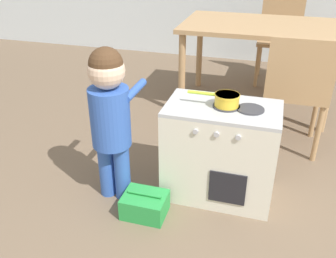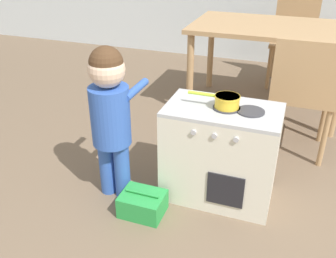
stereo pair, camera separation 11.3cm
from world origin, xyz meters
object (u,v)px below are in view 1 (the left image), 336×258
object	(u,v)px
child_figure	(110,109)
dining_table	(259,35)
play_kitchen	(220,152)
dining_chair_far	(280,37)
toy_basket	(145,205)
toy_pot	(226,99)
dining_chair_near	(296,90)

from	to	relation	value
child_figure	dining_table	world-z (taller)	child_figure
play_kitchen	dining_chair_far	size ratio (longest dim) A/B	0.74
child_figure	dining_chair_far	distance (m)	2.41
child_figure	toy_basket	bearing A→B (deg)	-27.92
child_figure	dining_table	distance (m)	1.67
dining_table	toy_pot	bearing A→B (deg)	-93.07
child_figure	play_kitchen	bearing A→B (deg)	18.28
child_figure	dining_chair_far	xyz separation A→B (m)	(0.83, 2.26, -0.11)
play_kitchen	dining_chair_far	bearing A→B (deg)	83.16
dining_table	dining_chair_far	size ratio (longest dim) A/B	1.51
child_figure	dining_chair_far	size ratio (longest dim) A/B	1.08
dining_chair_near	toy_pot	bearing A→B (deg)	-120.88
dining_table	child_figure	bearing A→B (deg)	-113.27
play_kitchen	child_figure	world-z (taller)	child_figure
dining_chair_far	child_figure	bearing A→B (deg)	69.92
toy_basket	dining_chair_far	xyz separation A→B (m)	(0.60, 2.38, 0.39)
toy_pot	toy_basket	size ratio (longest dim) A/B	1.18
dining_chair_near	dining_chair_far	size ratio (longest dim) A/B	1.00
dining_chair_far	play_kitchen	bearing A→B (deg)	83.16
play_kitchen	dining_chair_far	world-z (taller)	dining_chair_far
toy_basket	child_figure	bearing A→B (deg)	152.08
toy_pot	dining_chair_far	world-z (taller)	dining_chair_far
dining_chair_near	dining_chair_far	distance (m)	1.43
dining_table	dining_chair_far	world-z (taller)	dining_chair_far
toy_pot	dining_chair_far	xyz separation A→B (m)	(0.24, 2.07, -0.16)
toy_pot	play_kitchen	bearing A→B (deg)	-177.30
play_kitchen	toy_basket	distance (m)	0.52
toy_pot	dining_table	bearing A→B (deg)	86.93
toy_basket	dining_chair_far	size ratio (longest dim) A/B	0.29
dining_chair_near	dining_chair_far	xyz separation A→B (m)	(-0.15, 1.42, 0.00)
play_kitchen	dining_table	bearing A→B (deg)	86.49
toy_pot	child_figure	world-z (taller)	child_figure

